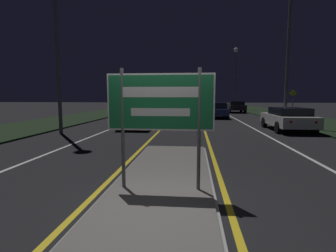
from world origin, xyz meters
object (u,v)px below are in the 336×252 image
(car_receding_2, at_px, (236,106))
(car_approaching_1, at_px, (167,106))
(highway_sign, at_px, (160,107))
(streetlight_right_far, at_px, (236,67))
(warning_sign, at_px, (293,101))
(streetlight_right_near, at_px, (290,11))
(car_receding_1, at_px, (216,110))
(car_receding_0, at_px, (288,118))
(car_approaching_0, at_px, (138,115))

(car_receding_2, height_order, car_approaching_1, car_approaching_1)
(car_receding_2, relative_size, car_approaching_1, 0.95)
(highway_sign, xyz_separation_m, streetlight_right_far, (6.42, 33.24, 4.37))
(streetlight_right_far, height_order, warning_sign, streetlight_right_far)
(streetlight_right_near, xyz_separation_m, car_approaching_1, (-8.80, 14.32, -6.17))
(streetlight_right_near, bearing_deg, warning_sign, 66.69)
(car_receding_1, distance_m, warning_sign, 6.29)
(highway_sign, height_order, warning_sign, warning_sign)
(streetlight_right_near, bearing_deg, car_receding_2, 92.31)
(car_receding_0, bearing_deg, car_receding_1, 110.75)
(streetlight_right_far, height_order, car_approaching_1, streetlight_right_far)
(streetlight_right_near, distance_m, warning_sign, 8.47)
(streetlight_right_far, xyz_separation_m, car_receding_0, (-0.54, -23.02, -5.38))
(highway_sign, distance_m, car_approaching_0, 11.45)
(warning_sign, bearing_deg, highway_sign, -116.40)
(streetlight_right_near, relative_size, streetlight_right_far, 1.22)
(car_approaching_1, bearing_deg, highway_sign, -84.39)
(car_approaching_0, bearing_deg, warning_sign, 29.90)
(highway_sign, relative_size, streetlight_right_far, 0.27)
(car_receding_1, relative_size, car_approaching_1, 0.93)
(car_receding_0, bearing_deg, warning_sign, 68.72)
(car_approaching_0, bearing_deg, car_receding_0, -5.48)
(streetlight_right_near, bearing_deg, car_approaching_1, 121.57)
(car_receding_1, bearing_deg, streetlight_right_far, 75.43)
(car_receding_0, height_order, car_approaching_1, car_approaching_1)
(car_approaching_0, bearing_deg, car_approaching_1, 88.97)
(streetlight_right_far, distance_m, car_approaching_1, 12.64)
(streetlight_right_far, xyz_separation_m, warning_sign, (2.39, -15.49, -4.55))
(car_approaching_1, bearing_deg, car_receding_0, -62.00)
(car_receding_0, relative_size, warning_sign, 1.84)
(car_approaching_1, relative_size, warning_sign, 1.88)
(car_receding_1, distance_m, car_receding_2, 8.73)
(car_receding_0, relative_size, car_receding_1, 1.05)
(streetlight_right_near, relative_size, car_approaching_1, 2.35)
(streetlight_right_near, bearing_deg, car_receding_0, -102.94)
(car_receding_1, xyz_separation_m, car_receding_2, (2.97, 8.20, 0.02))
(car_approaching_0, distance_m, warning_sign, 13.46)
(highway_sign, xyz_separation_m, car_receding_1, (2.65, 18.74, -0.99))
(car_receding_1, relative_size, car_receding_2, 0.98)
(highway_sign, bearing_deg, streetlight_right_near, 62.09)
(car_receding_1, xyz_separation_m, car_approaching_1, (-5.21, 7.35, 0.06))
(car_receding_2, xyz_separation_m, car_approaching_1, (-8.19, -0.85, 0.04))
(car_receding_0, xyz_separation_m, car_receding_2, (-0.26, 16.73, 0.04))
(car_receding_1, relative_size, warning_sign, 1.76)
(highway_sign, bearing_deg, car_receding_0, 60.08)
(warning_sign, bearing_deg, car_receding_2, 109.12)
(car_receding_0, height_order, warning_sign, warning_sign)
(car_receding_1, xyz_separation_m, warning_sign, (6.16, -0.99, 0.81))
(streetlight_right_near, distance_m, car_receding_2, 16.40)
(car_receding_1, height_order, car_receding_2, same)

